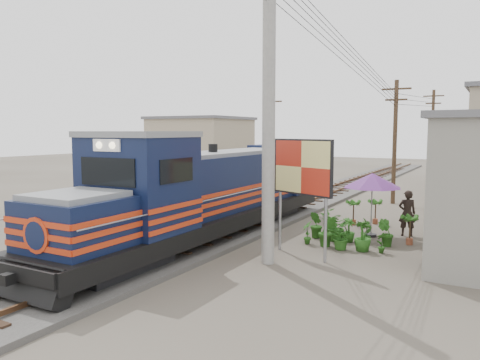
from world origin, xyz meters
The scene contains 14 objects.
ground centered at (0.00, 0.00, 0.00)m, with size 120.00×120.00×0.00m, color #473F35.
ballast centered at (0.00, 10.00, 0.08)m, with size 3.60×70.00×0.16m, color #595651.
track centered at (0.00, 10.00, 0.26)m, with size 1.15×70.00×0.12m.
locomotive centered at (0.00, 1.25, 1.74)m, with size 2.97×16.15×4.00m.
utility_pole_main centered at (3.50, -0.50, 5.00)m, with size 0.40×0.40×10.00m.
wooden_pole_mid centered at (4.50, 14.00, 3.68)m, with size 1.60×0.24×7.00m.
wooden_pole_far centered at (4.80, 28.00, 3.93)m, with size 1.60×0.24×7.50m.
wooden_pole_left centered at (-5.00, 18.00, 3.68)m, with size 1.60×0.24×7.00m.
power_lines centered at (-0.14, 8.49, 7.56)m, with size 9.65×19.00×3.30m.
shophouse_left centered at (-10.00, 16.00, 2.61)m, with size 6.30×6.30×5.20m.
billboard centered at (4.09, 0.83, 2.88)m, with size 2.38×1.06×3.89m.
market_umbrella centered at (5.44, 4.87, 2.21)m, with size 2.71×2.71×2.51m.
vendor centered at (6.65, 5.66, 0.91)m, with size 0.67×0.44×1.83m, color black.
plant_nursery centered at (4.68, 3.28, 0.51)m, with size 3.30×3.25×1.13m.
Camera 1 is at (9.71, -13.50, 4.15)m, focal length 35.00 mm.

